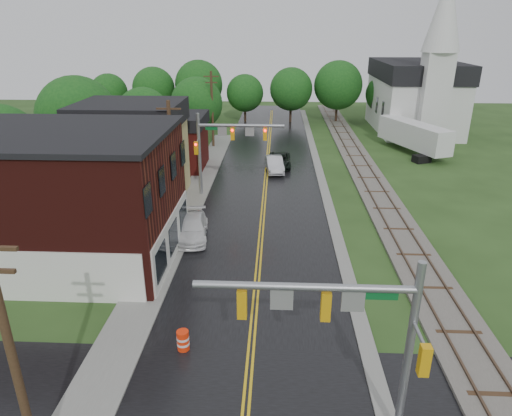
# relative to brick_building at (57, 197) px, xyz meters

# --- Properties ---
(main_road) EXTENTS (10.00, 90.00, 0.02)m
(main_road) POSITION_rel_brick_building_xyz_m (12.48, 15.00, -4.15)
(main_road) COLOR black
(main_road) RESTS_ON ground
(curb_right) EXTENTS (0.80, 70.00, 0.12)m
(curb_right) POSITION_rel_brick_building_xyz_m (17.88, 20.00, -4.15)
(curb_right) COLOR gray
(curb_right) RESTS_ON ground
(sidewalk_left) EXTENTS (2.40, 50.00, 0.12)m
(sidewalk_left) POSITION_rel_brick_building_xyz_m (6.28, 10.00, -4.15)
(sidewalk_left) COLOR gray
(sidewalk_left) RESTS_ON ground
(brick_building) EXTENTS (14.30, 10.30, 8.30)m
(brick_building) POSITION_rel_brick_building_xyz_m (0.00, 0.00, 0.00)
(brick_building) COLOR #40110D
(brick_building) RESTS_ON ground
(yellow_house) EXTENTS (8.00, 7.00, 6.40)m
(yellow_house) POSITION_rel_brick_building_xyz_m (1.48, 11.00, -0.95)
(yellow_house) COLOR tan
(yellow_house) RESTS_ON ground
(darkred_building) EXTENTS (7.00, 6.00, 4.40)m
(darkred_building) POSITION_rel_brick_building_xyz_m (2.48, 20.00, -1.95)
(darkred_building) COLOR #3F0F0C
(darkred_building) RESTS_ON ground
(church) EXTENTS (10.40, 18.40, 20.00)m
(church) POSITION_rel_brick_building_xyz_m (32.48, 38.74, 1.68)
(church) COLOR silver
(church) RESTS_ON ground
(railroad) EXTENTS (3.20, 80.00, 0.30)m
(railroad) POSITION_rel_brick_building_xyz_m (22.48, 20.00, -4.05)
(railroad) COLOR #59544C
(railroad) RESTS_ON ground
(traffic_signal_near) EXTENTS (7.34, 0.30, 7.20)m
(traffic_signal_near) POSITION_rel_brick_building_xyz_m (15.96, -13.00, 0.82)
(traffic_signal_near) COLOR gray
(traffic_signal_near) RESTS_ON ground
(traffic_signal_far) EXTENTS (7.34, 0.43, 7.20)m
(traffic_signal_far) POSITION_rel_brick_building_xyz_m (9.01, 12.00, 0.82)
(traffic_signal_far) COLOR gray
(traffic_signal_far) RESTS_ON ground
(utility_pole_a) EXTENTS (1.80, 0.28, 9.00)m
(utility_pole_a) POSITION_rel_brick_building_xyz_m (5.68, -15.00, 0.57)
(utility_pole_a) COLOR #382616
(utility_pole_a) RESTS_ON ground
(utility_pole_b) EXTENTS (1.80, 0.28, 9.00)m
(utility_pole_b) POSITION_rel_brick_building_xyz_m (5.68, 7.00, 0.57)
(utility_pole_b) COLOR #382616
(utility_pole_b) RESTS_ON ground
(utility_pole_c) EXTENTS (1.80, 0.28, 9.00)m
(utility_pole_c) POSITION_rel_brick_building_xyz_m (5.68, 29.00, 0.57)
(utility_pole_c) COLOR #382616
(utility_pole_c) RESTS_ON ground
(tree_left_a) EXTENTS (6.80, 6.80, 8.67)m
(tree_left_a) POSITION_rel_brick_building_xyz_m (-7.36, 6.90, 0.96)
(tree_left_a) COLOR black
(tree_left_a) RESTS_ON ground
(tree_left_b) EXTENTS (7.60, 7.60, 9.69)m
(tree_left_b) POSITION_rel_brick_building_xyz_m (-5.36, 16.90, 1.57)
(tree_left_b) COLOR black
(tree_left_b) RESTS_ON ground
(tree_left_c) EXTENTS (6.00, 6.00, 7.65)m
(tree_left_c) POSITION_rel_brick_building_xyz_m (-1.36, 24.90, 0.36)
(tree_left_c) COLOR black
(tree_left_c) RESTS_ON ground
(tree_left_e) EXTENTS (6.40, 6.40, 8.16)m
(tree_left_e) POSITION_rel_brick_building_xyz_m (3.64, 30.90, 0.66)
(tree_left_e) COLOR black
(tree_left_e) RESTS_ON ground
(suv_dark) EXTENTS (2.31, 5.00, 1.39)m
(suv_dark) POSITION_rel_brick_building_xyz_m (13.80, 20.94, -3.46)
(suv_dark) COLOR black
(suv_dark) RESTS_ON ground
(sedan_silver) EXTENTS (2.13, 4.75, 1.51)m
(sedan_silver) POSITION_rel_brick_building_xyz_m (13.28, 19.18, -3.39)
(sedan_silver) COLOR silver
(sedan_silver) RESTS_ON ground
(pickup_white) EXTENTS (2.61, 5.22, 1.46)m
(pickup_white) POSITION_rel_brick_building_xyz_m (7.68, 3.25, -3.42)
(pickup_white) COLOR white
(pickup_white) RESTS_ON ground
(semi_trailer) EXTENTS (6.21, 10.99, 3.52)m
(semi_trailer) POSITION_rel_brick_building_xyz_m (29.33, 27.32, -2.03)
(semi_trailer) COLOR black
(semi_trailer) RESTS_ON ground
(construction_barrel) EXTENTS (0.72, 0.72, 1.00)m
(construction_barrel) POSITION_rel_brick_building_xyz_m (9.35, -8.66, -3.65)
(construction_barrel) COLOR #F42C0A
(construction_barrel) RESTS_ON ground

